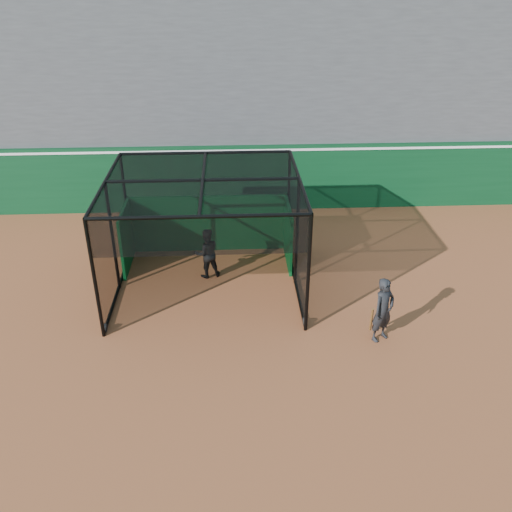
{
  "coord_description": "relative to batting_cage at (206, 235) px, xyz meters",
  "views": [
    {
      "loc": [
        0.09,
        -10.78,
        8.37
      ],
      "look_at": [
        0.73,
        2.0,
        1.4
      ],
      "focal_mm": 38.0,
      "sensor_mm": 36.0,
      "label": 1
    }
  ],
  "objects": [
    {
      "name": "grandstand",
      "position": [
        0.64,
        9.39,
        2.85
      ],
      "size": [
        50.0,
        7.85,
        8.95
      ],
      "color": "#4C4C4F",
      "rests_on": "ground"
    },
    {
      "name": "outfield_wall",
      "position": [
        0.64,
        5.62,
        -0.34
      ],
      "size": [
        50.0,
        0.5,
        2.5
      ],
      "color": "#0A3A1B",
      "rests_on": "ground"
    },
    {
      "name": "ground",
      "position": [
        0.64,
        -2.88,
        -1.63
      ],
      "size": [
        120.0,
        120.0,
        0.0
      ],
      "primitive_type": "plane",
      "color": "brown",
      "rests_on": "ground"
    },
    {
      "name": "batting_cage",
      "position": [
        0.0,
        0.0,
        0.0
      ],
      "size": [
        5.25,
        4.79,
        3.27
      ],
      "color": "black",
      "rests_on": "ground"
    },
    {
      "name": "on_deck_player",
      "position": [
        4.4,
        -2.82,
        -0.77
      ],
      "size": [
        0.75,
        0.68,
        1.72
      ],
      "color": "black",
      "rests_on": "ground"
    },
    {
      "name": "batter",
      "position": [
        -0.02,
        0.52,
        -0.85
      ],
      "size": [
        0.88,
        0.76,
        1.55
      ],
      "primitive_type": "imported",
      "rotation": [
        0.0,
        0.0,
        3.41
      ],
      "color": "black",
      "rests_on": "ground"
    }
  ]
}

